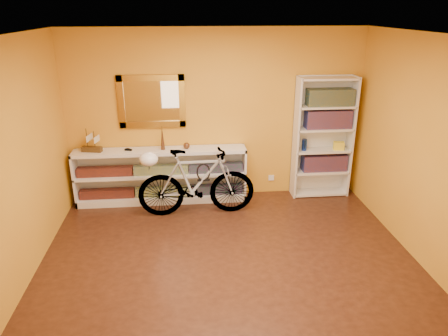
{
  "coord_description": "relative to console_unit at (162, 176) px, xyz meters",
  "views": [
    {
      "loc": [
        -0.47,
        -4.2,
        2.85
      ],
      "look_at": [
        0.0,
        0.7,
        0.95
      ],
      "focal_mm": 33.44,
      "sensor_mm": 36.0,
      "label": 1
    }
  ],
  "objects": [
    {
      "name": "right_wall",
      "position": [
        3.12,
        -1.81,
        0.88
      ],
      "size": [
        0.01,
        4.0,
        2.6
      ],
      "primitive_type": "cube",
      "color": "orange",
      "rests_on": "ground"
    },
    {
      "name": "gilt_mirror",
      "position": [
        -0.09,
        0.15,
        1.12
      ],
      "size": [
        0.98,
        0.06,
        0.78
      ],
      "primitive_type": "cube",
      "color": "#90651A",
      "rests_on": "back_wall"
    },
    {
      "name": "back_wall",
      "position": [
        0.86,
        0.19,
        0.88
      ],
      "size": [
        4.5,
        0.01,
        2.6
      ],
      "primitive_type": "cube",
      "color": "orange",
      "rests_on": "ground"
    },
    {
      "name": "bronze_ornament",
      "position": [
        0.05,
        0.0,
        0.61
      ],
      "size": [
        0.06,
        0.06,
        0.37
      ],
      "primitive_type": "cone",
      "color": "#53311C",
      "rests_on": "console_unit"
    },
    {
      "name": "yellow_bag",
      "position": [
        2.77,
        -0.01,
        0.4
      ],
      "size": [
        0.18,
        0.14,
        0.12
      ],
      "primitive_type": "cube",
      "rotation": [
        0.0,
        0.0,
        -0.2
      ],
      "color": "yellow",
      "rests_on": "bookcase"
    },
    {
      "name": "red_tin",
      "position": [
        2.32,
        0.06,
        1.14
      ],
      "size": [
        0.19,
        0.19,
        0.19
      ],
      "primitive_type": "cube",
      "rotation": [
        0.0,
        0.0,
        0.37
      ],
      "color": "maroon",
      "rests_on": "bookcase"
    },
    {
      "name": "bookcase",
      "position": [
        2.52,
        0.03,
        0.52
      ],
      "size": [
        0.9,
        0.3,
        1.9
      ],
      "primitive_type": null,
      "color": "silver",
      "rests_on": "floor"
    },
    {
      "name": "left_wall",
      "position": [
        -1.39,
        -1.81,
        0.88
      ],
      "size": [
        0.01,
        4.0,
        2.6
      ],
      "primitive_type": "cube",
      "color": "orange",
      "rests_on": "ground"
    },
    {
      "name": "book_row_c",
      "position": [
        2.57,
        0.03,
        1.16
      ],
      "size": [
        0.7,
        0.22,
        0.25
      ],
      "primitive_type": "cube",
      "color": "#163E4E",
      "rests_on": "bookcase"
    },
    {
      "name": "ceiling",
      "position": [
        0.86,
        -1.81,
        2.18
      ],
      "size": [
        4.5,
        4.0,
        0.01
      ],
      "primitive_type": "cube",
      "color": "silver",
      "rests_on": "ground"
    },
    {
      "name": "book_row_b",
      "position": [
        2.57,
        0.03,
        0.83
      ],
      "size": [
        0.7,
        0.22,
        0.28
      ],
      "primitive_type": "cube",
      "color": "maroon",
      "rests_on": "bookcase"
    },
    {
      "name": "u_lock",
      "position": [
        0.63,
        -0.49,
        0.23
      ],
      "size": [
        0.2,
        0.02,
        0.2
      ],
      "primitive_type": "torus",
      "rotation": [
        1.57,
        0.0,
        0.0
      ],
      "color": "black",
      "rests_on": "bicycle"
    },
    {
      "name": "bicycle",
      "position": [
        0.53,
        -0.5,
        0.08
      ],
      "size": [
        0.49,
        1.73,
        1.01
      ],
      "primitive_type": "imported",
      "rotation": [
        0.0,
        0.0,
        1.6
      ],
      "color": "silver",
      "rests_on": "floor"
    },
    {
      "name": "model_ship",
      "position": [
        -1.0,
        0.0,
        0.6
      ],
      "size": [
        0.31,
        0.17,
        0.35
      ],
      "primitive_type": null,
      "rotation": [
        0.0,
        0.0,
        -0.22
      ],
      "color": "#38260F",
      "rests_on": "console_unit"
    },
    {
      "name": "travel_mug",
      "position": [
        2.22,
        0.01,
        0.43
      ],
      "size": [
        0.08,
        0.08,
        0.18
      ],
      "primitive_type": "cylinder",
      "color": "navy",
      "rests_on": "bookcase"
    },
    {
      "name": "helmet",
      "position": [
        -0.13,
        -0.52,
        0.46
      ],
      "size": [
        0.26,
        0.25,
        0.2
      ],
      "primitive_type": "ellipsoid",
      "color": "white",
      "rests_on": "bicycle"
    },
    {
      "name": "decorative_orb",
      "position": [
        0.4,
        0.0,
        0.47
      ],
      "size": [
        0.1,
        0.1,
        0.1
      ],
      "primitive_type": "sphere",
      "color": "#53311C",
      "rests_on": "console_unit"
    },
    {
      "name": "book_row_a",
      "position": [
        2.57,
        0.03,
        0.12
      ],
      "size": [
        0.7,
        0.22,
        0.26
      ],
      "primitive_type": "cube",
      "color": "maroon",
      "rests_on": "bookcase"
    },
    {
      "name": "cd_row_lower",
      "position": [
        -0.0,
        -0.02,
        -0.26
      ],
      "size": [
        2.5,
        0.13,
        0.14
      ],
      "primitive_type": "cube",
      "color": "black",
      "rests_on": "console_unit"
    },
    {
      "name": "wall_socket",
      "position": [
        1.76,
        0.17,
        -0.17
      ],
      "size": [
        0.09,
        0.02,
        0.09
      ],
      "primitive_type": "cube",
      "color": "silver",
      "rests_on": "back_wall"
    },
    {
      "name": "console_unit",
      "position": [
        0.0,
        0.0,
        0.0
      ],
      "size": [
        2.6,
        0.35,
        0.85
      ],
      "primitive_type": null,
      "color": "silver",
      "rests_on": "floor"
    },
    {
      "name": "cd_row_upper",
      "position": [
        -0.0,
        -0.02,
        0.11
      ],
      "size": [
        2.5,
        0.13,
        0.14
      ],
      "primitive_type": "cube",
      "color": "navy",
      "rests_on": "console_unit"
    },
    {
      "name": "toy_car",
      "position": [
        -0.47,
        0.0,
        0.43
      ],
      "size": [
        0.0,
        0.0,
        0.0
      ],
      "primitive_type": "imported",
      "rotation": [
        0.0,
        0.0,
        1.32
      ],
      "color": "black",
      "rests_on": "console_unit"
    },
    {
      "name": "floor",
      "position": [
        0.86,
        -1.81,
        -0.43
      ],
      "size": [
        4.5,
        4.0,
        0.01
      ],
      "primitive_type": "cube",
      "color": "black",
      "rests_on": "ground"
    }
  ]
}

